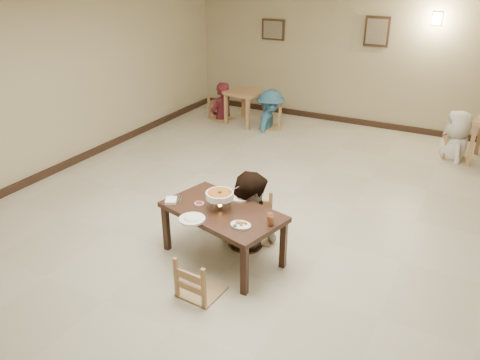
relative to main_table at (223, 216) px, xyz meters
The scene contains 26 objects.
floor 1.10m from the main_table, 80.09° to the left, with size 10.00×10.00×0.00m, color #BCB49C.
wall_back 5.99m from the main_table, 88.45° to the left, with size 10.00×10.00×0.00m, color tan.
wall_left 4.05m from the main_table, 166.57° to the left, with size 10.00×10.00×0.00m, color tan.
baseboard_back 5.91m from the main_table, 88.44° to the left, with size 8.00×0.06×0.12m, color black.
baseboard_left 3.95m from the main_table, 166.47° to the left, with size 0.06×10.00×0.12m, color black.
picture_a 6.36m from the main_table, 109.15° to the left, with size 0.55×0.04×0.45m.
picture_b 6.05m from the main_table, 87.46° to the left, with size 0.50×0.04×0.60m.
wall_sconce 6.27m from the main_table, 76.97° to the left, with size 0.16×0.05×0.22m, color #FFD88C.
main_table is the anchor object (origin of this frame).
chair_far 0.63m from the main_table, 80.68° to the left, with size 0.48×0.48×1.02m.
chair_near 0.71m from the main_table, 80.07° to the right, with size 0.43×0.43×0.92m.
main_diner 0.64m from the main_table, 80.86° to the left, with size 0.93×0.73×1.92m, color gray.
curry_warmer 0.25m from the main_table, 163.67° to the left, with size 0.36×0.33×0.29m.
rice_plate_far 0.35m from the main_table, 85.73° to the left, with size 0.27×0.27×0.06m.
rice_plate_near 0.42m from the main_table, 116.28° to the right, with size 0.30×0.30×0.07m.
fried_plate 0.44m from the main_table, 32.80° to the right, with size 0.24×0.24×0.05m.
chili_dish 0.32m from the main_table, behind, with size 0.11×0.11×0.02m.
napkin_cutlery 0.66m from the main_table, behind, with size 0.23×0.28×0.03m.
drink_glass 0.66m from the main_table, ahead, with size 0.08×0.08×0.15m.
bg_table_left 5.26m from the main_table, 114.34° to the left, with size 0.86×0.86×0.73m.
bg_chair_ll 5.54m from the main_table, 120.15° to the left, with size 0.48×0.48×1.01m.
bg_chair_lr 5.01m from the main_table, 108.03° to the left, with size 0.46×0.46×0.99m.
bg_chair_rl 5.27m from the main_table, 65.98° to the left, with size 0.41×0.41×0.87m.
bg_diner_a 5.55m from the main_table, 120.15° to the left, with size 0.62×0.41×1.71m, color #561821.
bg_diner_b 5.01m from the main_table, 108.03° to the left, with size 1.09×0.62×1.68m, color teal.
bg_diner_c 5.28m from the main_table, 65.98° to the left, with size 0.87×0.56×1.77m, color silver.
Camera 1 is at (2.26, -5.05, 3.28)m, focal length 35.00 mm.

